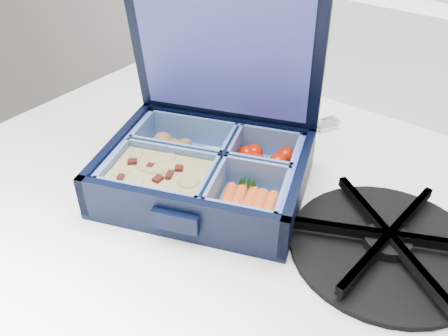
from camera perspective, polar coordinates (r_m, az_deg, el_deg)
The scene contains 4 objects.
bento_box at distance 0.55m, azimuth -2.28°, elevation -0.38°, with size 0.23×0.18×0.05m, color black, non-canonical shape.
burner_grate at distance 0.51m, azimuth 19.10°, elevation -8.19°, with size 0.20×0.20×0.03m, color black.
burner_grate_rear at distance 0.80m, azimuth -0.44°, elevation 10.34°, with size 0.16×0.16×0.02m, color black.
fork at distance 0.65m, azimuth 5.74°, elevation 3.25°, with size 0.03×0.19×0.01m, color #B9B9B9, non-canonical shape.
Camera 1 is at (0.59, 1.27, 1.36)m, focal length 38.00 mm.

